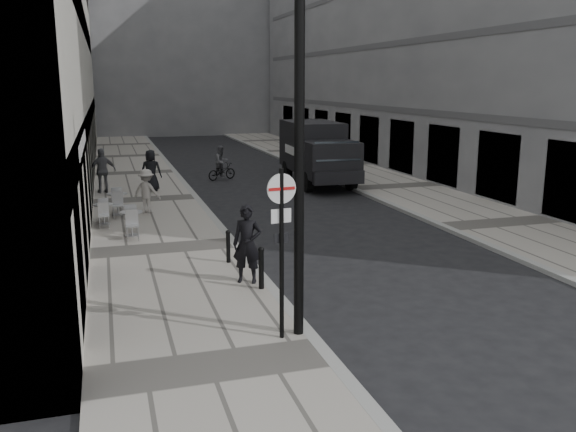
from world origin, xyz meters
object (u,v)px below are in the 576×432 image
(lamppost, at_px, (299,120))
(panel_van, at_px, (317,150))
(sign_post, at_px, (281,231))
(cyclist, at_px, (222,167))
(walking_man, at_px, (247,244))

(lamppost, relative_size, panel_van, 1.14)
(sign_post, height_order, lamppost, lamppost)
(panel_van, distance_m, cyclist, 4.83)
(sign_post, bearing_deg, cyclist, 76.12)
(sign_post, bearing_deg, panel_van, 62.23)
(sign_post, relative_size, lamppost, 0.44)
(walking_man, xyz_separation_m, cyclist, (2.40, 15.99, -0.38))
(lamppost, bearing_deg, walking_man, 94.24)
(lamppost, xyz_separation_m, cyclist, (2.17, 19.15, -3.39))
(sign_post, distance_m, cyclist, 19.47)
(walking_man, bearing_deg, cyclist, 106.14)
(sign_post, relative_size, cyclist, 1.86)
(walking_man, distance_m, lamppost, 4.37)
(walking_man, bearing_deg, sign_post, -67.40)
(cyclist, bearing_deg, walking_man, -123.48)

